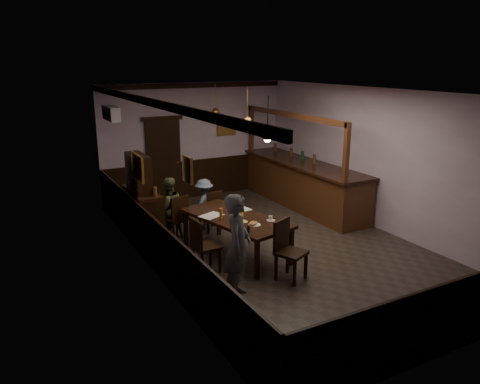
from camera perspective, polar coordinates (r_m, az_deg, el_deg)
room at (r=8.88m, az=4.63°, el=2.42°), size 5.01×8.01×3.01m
dining_table at (r=8.69m, az=-0.54°, el=-3.44°), size 1.48×2.37×0.75m
chair_far_left at (r=9.44m, az=-7.68°, el=-2.99°), size 0.52×0.52×0.97m
chair_far_right at (r=9.95m, az=-3.44°, el=-2.11°), size 0.46×0.46×0.90m
chair_near at (r=7.84m, az=5.77°, el=-6.69°), size 0.58×0.58×1.02m
chair_side at (r=8.06m, az=-4.66°, el=-6.24°), size 0.45×0.45×0.97m
person_standing at (r=7.11m, az=-0.28°, el=-6.69°), size 0.68×0.72×1.66m
person_seated_left at (r=9.62m, az=-8.66°, el=-1.97°), size 0.64×0.51×1.28m
person_seated_right at (r=10.14m, az=-4.39°, el=-1.44°), size 0.82×0.71×1.10m
newspaper_left at (r=8.73m, az=-3.52°, el=-2.89°), size 0.50×0.43×0.01m
newspaper_right at (r=9.04m, az=-0.09°, el=-2.19°), size 0.46×0.35×0.01m
napkin at (r=8.41m, az=0.35°, el=-3.62°), size 0.18×0.18×0.00m
saucer at (r=8.47m, az=3.78°, el=-3.48°), size 0.15×0.15×0.01m
coffee_cup at (r=8.46m, az=3.74°, el=-3.18°), size 0.10×0.10×0.07m
pastry_plate at (r=8.23m, az=1.76°, el=-4.02°), size 0.22×0.22×0.01m
pastry_ring_a at (r=8.19m, az=1.55°, el=-3.91°), size 0.13×0.13×0.04m
pastry_ring_b at (r=8.25m, az=1.70°, el=-3.77°), size 0.13×0.13×0.04m
soda_can at (r=8.63m, az=0.27°, el=-2.70°), size 0.07×0.07×0.12m
beer_glass at (r=8.53m, az=-2.35°, el=-2.64°), size 0.06×0.06×0.20m
water_glass at (r=8.72m, az=-0.34°, el=-2.38°), size 0.06×0.06×0.15m
pepper_mill at (r=7.84m, az=1.03°, el=-4.57°), size 0.04×0.04×0.14m
sideboard at (r=9.57m, az=-11.83°, el=-1.76°), size 0.48×1.35×1.78m
bar_counter at (r=11.74m, az=7.63°, el=1.12°), size 0.98×4.20×2.36m
door_back at (r=12.09m, az=-9.28°, el=3.69°), size 0.90×0.06×2.10m
ac_unit at (r=10.47m, az=-15.44°, el=9.24°), size 0.20×0.85×0.30m
picture_left_small at (r=6.24m, az=-6.39°, el=2.74°), size 0.04×0.28×0.36m
picture_left_large at (r=8.56m, az=-12.36°, el=2.97°), size 0.04×0.62×0.48m
picture_back at (r=12.66m, az=-1.66°, el=7.88°), size 0.55×0.04×0.42m
pendant_iron at (r=7.71m, az=3.37°, el=6.86°), size 0.56×0.56×0.76m
pendant_brass_mid at (r=9.95m, az=0.89°, el=8.60°), size 0.20×0.20×0.81m
pendant_brass_far at (r=11.80m, az=-3.01°, el=9.72°), size 0.20×0.20×0.81m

